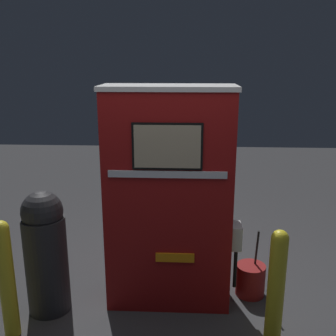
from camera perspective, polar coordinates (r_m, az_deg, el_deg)
ground_plane at (r=3.76m, az=-0.09°, el=-20.22°), size 14.00×14.00×0.00m
gas_pump at (r=3.48m, az=0.13°, el=-4.59°), size 1.20×0.47×1.99m
safety_bollard at (r=3.25m, az=15.41°, el=-16.20°), size 0.13×0.13×0.98m
trash_bin at (r=3.67m, az=-17.34°, el=-11.41°), size 0.37×0.37×1.12m
safety_bollard_far at (r=3.48m, az=-22.41°, el=-14.41°), size 0.13×0.13×1.01m
squeegee_bucket at (r=4.00m, az=11.88°, el=-15.55°), size 0.28×0.28×0.68m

